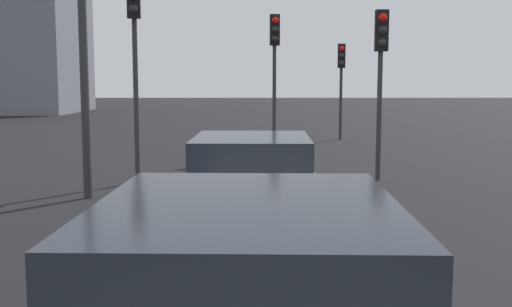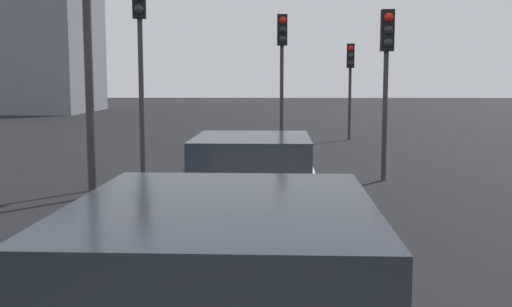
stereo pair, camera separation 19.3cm
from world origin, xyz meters
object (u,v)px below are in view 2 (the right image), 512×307
Objects in this scene: traffic_light_near_left at (140,36)px; traffic_light_far_right at (387,58)px; car_white_lead at (253,185)px; traffic_light_near_right at (282,55)px; traffic_light_far_left at (350,71)px.

traffic_light_near_left reaches higher than traffic_light_far_right.
car_white_lead is 1.10× the size of traffic_light_near_right.
traffic_light_near_left reaches higher than traffic_light_far_left.
traffic_light_far_right reaches higher than car_white_lead.
traffic_light_near_right is 1.15× the size of traffic_light_far_left.
car_white_lead is at bearing -9.67° from traffic_light_near_right.
car_white_lead is at bearing -30.58° from traffic_light_far_right.
traffic_light_near_right is 5.09m from traffic_light_far_right.
traffic_light_far_right is (-9.59, 0.52, 0.13)m from traffic_light_far_left.
traffic_light_far_left is at bearing -11.90° from car_white_lead.
traffic_light_far_right is (-4.59, -2.18, -0.26)m from traffic_light_near_right.
traffic_light_far_left is at bearing 146.18° from traffic_light_near_right.
car_white_lead is 1.21× the size of traffic_light_far_right.
traffic_light_near_right is at bearing -153.97° from traffic_light_far_right.
traffic_light_far_right is at bearing -29.80° from car_white_lead.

